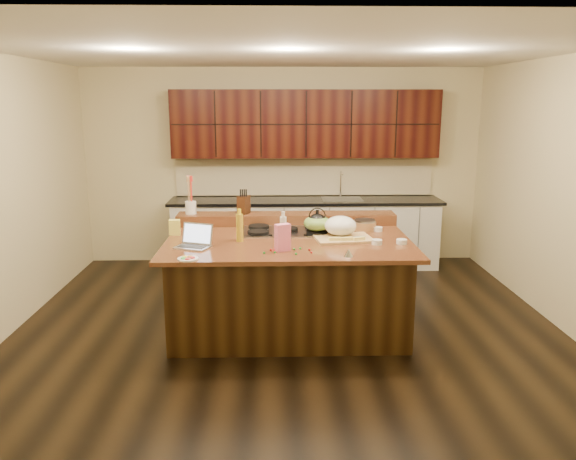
{
  "coord_description": "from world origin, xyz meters",
  "views": [
    {
      "loc": [
        -0.15,
        -5.38,
        2.25
      ],
      "look_at": [
        0.0,
        0.05,
        1.0
      ],
      "focal_mm": 35.0,
      "sensor_mm": 36.0,
      "label": 1
    }
  ],
  "objects": [
    {
      "name": "back_ledge",
      "position": [
        0.0,
        0.7,
        0.98
      ],
      "size": [
        2.4,
        0.3,
        0.12
      ],
      "primitive_type": "cube",
      "color": "black",
      "rests_on": "island"
    },
    {
      "name": "kettle",
      "position": [
        0.3,
        0.17,
        1.05
      ],
      "size": [
        0.26,
        0.26,
        0.18
      ],
      "primitive_type": "ellipsoid",
      "rotation": [
        0.0,
        0.0,
        -0.41
      ],
      "color": "black",
      "rests_on": "cooktop"
    },
    {
      "name": "island",
      "position": [
        0.0,
        0.0,
        0.46
      ],
      "size": [
        2.4,
        1.6,
        0.92
      ],
      "color": "black",
      "rests_on": "ground"
    },
    {
      "name": "utensil_crock",
      "position": [
        -1.05,
        0.7,
        1.11
      ],
      "size": [
        0.16,
        0.16,
        0.14
      ],
      "primitive_type": "cylinder",
      "rotation": [
        0.0,
        0.0,
        0.4
      ],
      "color": "white",
      "rests_on": "back_ledge"
    },
    {
      "name": "kitchen_timer",
      "position": [
        0.51,
        -0.66,
        0.96
      ],
      "size": [
        0.09,
        0.09,
        0.07
      ],
      "primitive_type": "cone",
      "rotation": [
        0.0,
        0.0,
        0.12
      ],
      "color": "silver",
      "rests_on": "island"
    },
    {
      "name": "gumdrop_6",
      "position": [
        0.19,
        -0.54,
        0.93
      ],
      "size": [
        0.02,
        0.02,
        0.02
      ],
      "primitive_type": "ellipsoid",
      "color": "red",
      "rests_on": "island"
    },
    {
      "name": "gumdrop_7",
      "position": [
        -0.23,
        -0.54,
        0.93
      ],
      "size": [
        0.02,
        0.02,
        0.02
      ],
      "primitive_type": "ellipsoid",
      "color": "#198C26",
      "rests_on": "island"
    },
    {
      "name": "gumdrop_5",
      "position": [
        0.04,
        -0.42,
        0.93
      ],
      "size": [
        0.02,
        0.02,
        0.02
      ],
      "primitive_type": "ellipsoid",
      "color": "#198C26",
      "rests_on": "island"
    },
    {
      "name": "gumdrop_2",
      "position": [
        -0.01,
        -0.41,
        0.93
      ],
      "size": [
        0.02,
        0.02,
        0.02
      ],
      "primitive_type": "ellipsoid",
      "color": "red",
      "rests_on": "island"
    },
    {
      "name": "gumdrop_9",
      "position": [
        -0.07,
        -0.46,
        0.93
      ],
      "size": [
        0.02,
        0.02,
        0.02
      ],
      "primitive_type": "ellipsoid",
      "color": "#198C26",
      "rests_on": "island"
    },
    {
      "name": "cooktop",
      "position": [
        0.0,
        0.3,
        0.94
      ],
      "size": [
        0.92,
        0.52,
        0.05
      ],
      "color": "gray",
      "rests_on": "island"
    },
    {
      "name": "room",
      "position": [
        0.0,
        0.0,
        1.35
      ],
      "size": [
        5.52,
        5.02,
        2.72
      ],
      "color": "black",
      "rests_on": "ground"
    },
    {
      "name": "gumdrop_11",
      "position": [
        0.1,
        -0.39,
        0.93
      ],
      "size": [
        0.02,
        0.02,
        0.02
      ],
      "primitive_type": "ellipsoid",
      "color": "#198C26",
      "rests_on": "island"
    },
    {
      "name": "gumdrop_0",
      "position": [
        -0.13,
        -0.41,
        0.93
      ],
      "size": [
        0.02,
        0.02,
        0.02
      ],
      "primitive_type": "ellipsoid",
      "color": "red",
      "rests_on": "island"
    },
    {
      "name": "strainer_bowl",
      "position": [
        0.82,
        0.38,
        0.97
      ],
      "size": [
        0.28,
        0.28,
        0.09
      ],
      "primitive_type": "cylinder",
      "rotation": [
        0.0,
        0.0,
        0.18
      ],
      "color": "#996B3F",
      "rests_on": "island"
    },
    {
      "name": "pink_bag",
      "position": [
        -0.06,
        -0.44,
        1.04
      ],
      "size": [
        0.15,
        0.12,
        0.25
      ],
      "primitive_type": "cube",
      "rotation": [
        0.0,
        0.0,
        0.46
      ],
      "color": "pink",
      "rests_on": "island"
    },
    {
      "name": "ramekin_b",
      "position": [
        1.08,
        -0.22,
        0.94
      ],
      "size": [
        0.13,
        0.13,
        0.04
      ],
      "primitive_type": "cylinder",
      "rotation": [
        0.0,
        0.0,
        0.34
      ],
      "color": "white",
      "rests_on": "island"
    },
    {
      "name": "gumdrop_8",
      "position": [
        -0.14,
        -0.48,
        0.93
      ],
      "size": [
        0.02,
        0.02,
        0.02
      ],
      "primitive_type": "ellipsoid",
      "color": "red",
      "rests_on": "island"
    },
    {
      "name": "knife_block",
      "position": [
        -0.47,
        0.7,
        1.14
      ],
      "size": [
        0.15,
        0.19,
        0.2
      ],
      "primitive_type": "cube",
      "rotation": [
        0.0,
        0.0,
        -0.36
      ],
      "color": "black",
      "rests_on": "back_ledge"
    },
    {
      "name": "oil_bottle",
      "position": [
        -0.47,
        -0.08,
        1.06
      ],
      "size": [
        0.09,
        0.09,
        0.27
      ],
      "primitive_type": "cylinder",
      "rotation": [
        0.0,
        0.0,
        -0.41
      ],
      "color": "gold",
      "rests_on": "island"
    },
    {
      "name": "laptop",
      "position": [
        -0.88,
        -0.27,
        0.98
      ],
      "size": [
        0.37,
        0.33,
        0.21
      ],
      "rotation": [
        0.0,
        0.0,
        -0.36
      ],
      "color": "#B7B7BC",
      "rests_on": "island"
    },
    {
      "name": "wooden_tray",
      "position": [
        0.53,
        0.02,
        1.02
      ],
      "size": [
        0.6,
        0.47,
        0.22
      ],
      "rotation": [
        0.0,
        0.0,
        0.14
      ],
      "color": "tan",
      "rests_on": "island"
    },
    {
      "name": "gumdrop_12",
      "position": [
        -0.17,
        -0.44,
        0.93
      ],
      "size": [
        0.02,
        0.02,
        0.02
      ],
      "primitive_type": "ellipsoid",
      "color": "red",
      "rests_on": "island"
    },
    {
      "name": "package_box",
      "position": [
        -1.15,
        0.22,
        1.0
      ],
      "size": [
        0.12,
        0.09,
        0.15
      ],
      "primitive_type": "cube",
      "rotation": [
        0.0,
        0.0,
        0.1
      ],
      "color": "#E8DF52",
      "rests_on": "island"
    },
    {
      "name": "candy_plate",
      "position": [
        -0.88,
        -0.71,
        0.93
      ],
      "size": [
        0.21,
        0.21,
        0.01
      ],
      "primitive_type": "cylinder",
      "rotation": [
        0.0,
        0.0,
        0.15
      ],
      "color": "white",
      "rests_on": "island"
    },
    {
      "name": "gumdrop_3",
      "position": [
        -0.14,
        -0.53,
        0.93
      ],
      "size": [
        0.02,
        0.02,
        0.02
      ],
      "primitive_type": "ellipsoid",
      "color": "#198C26",
      "rests_on": "island"
    },
    {
      "name": "back_counter",
      "position": [
        0.3,
        2.23,
        0.98
      ],
      "size": [
        3.7,
        0.66,
        2.4
      ],
      "color": "silver",
      "rests_on": "ground"
    },
    {
      "name": "ramekin_a",
      "position": [
        0.84,
        -0.23,
        0.94
      ],
      "size": [
        0.12,
        0.12,
        0.04
      ],
      "primitive_type": "cylinder",
      "rotation": [
        0.0,
        0.0,
        0.26
      ],
      "color": "white",
      "rests_on": "island"
    },
    {
      "name": "gumdrop_4",
      "position": [
        0.18,
        -0.45,
        0.93
      ],
      "size": [
        0.02,
        0.02,
        0.02
      ],
      "primitive_type": "ellipsoid",
      "color": "red",
      "rests_on": "island"
    },
    {
      "name": "gumdrop_10",
      "position": [
        -0.14,
        -0.44,
        0.93
      ],
      "size": [
        0.02,
        0.02,
        0.02
      ],
      "primitive_type": "ellipsoid",
      "color": "red",
      "rests_on": "island"
    },
    {
      "name": "vinegar_bottle",
      "position": [
        -0.05,
        -0.12,
        1.04
      ],
      "size": [
        0.08,
        0.08,
        0.25
      ],
      "primitive_type": "cylinder",
      "rotation": [
        0.0,
        0.0,
        -0.28
      ],
      "color": "silver",
      "rests_on": "island"
    },
    {
      "name": "ramekin_c",
      "position": [
        0.95,
        0.32,
        0.94
      ],
      "size": [
        0.12,
        0.12,
        0.04
      ],
      "primitive_type": "cylinder",
      "rotation": [
        0.0,
        0.0,
        0.28
      ],
      "color": "white",
      "rests_on": "island"
    },
    {
      "name": "gumdrop_1",
      "position": [
        0.05,
        -0.59,
        0.93
      ],
      "size": [
        0.02,
        0.02,
        0.02
      ],
      "primitive_type": "ellipsoid",
      "color": "#198C26",
      "rests_on": "island"
    },
    {
      "name": "green_bowl",
      "position": [
        0.3,
        0.17,
        1.04
      ],
      "size": [
        0.36,
        0.36,
        0.15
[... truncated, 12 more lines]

